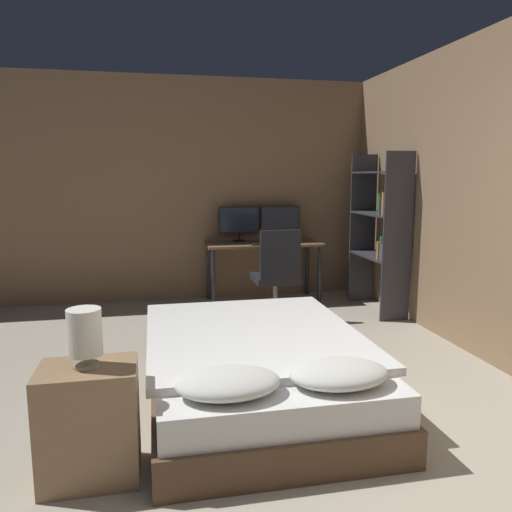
{
  "coord_description": "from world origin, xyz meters",
  "views": [
    {
      "loc": [
        -0.84,
        -1.96,
        1.53
      ],
      "look_at": [
        0.14,
        2.75,
        0.75
      ],
      "focal_mm": 35.0,
      "sensor_mm": 36.0,
      "label": 1
    }
  ],
  "objects_px": {
    "desk": "(263,250)",
    "monitor_right": "(280,220)",
    "computer_mouse": "(289,242)",
    "monitor_left": "(239,221)",
    "keyboard": "(267,244)",
    "bookshelf": "(383,226)",
    "office_chair": "(277,282)",
    "bedside_lamp": "(85,333)",
    "bed": "(256,368)",
    "nightstand": "(90,423)"
  },
  "relations": [
    {
      "from": "desk",
      "to": "monitor_right",
      "type": "height_order",
      "value": "monitor_right"
    },
    {
      "from": "desk",
      "to": "computer_mouse",
      "type": "height_order",
      "value": "computer_mouse"
    },
    {
      "from": "desk",
      "to": "monitor_left",
      "type": "xyz_separation_m",
      "value": [
        -0.26,
        0.19,
        0.34
      ]
    },
    {
      "from": "computer_mouse",
      "to": "keyboard",
      "type": "bearing_deg",
      "value": 180.0
    },
    {
      "from": "monitor_right",
      "to": "bookshelf",
      "type": "relative_size",
      "value": 0.28
    },
    {
      "from": "keyboard",
      "to": "office_chair",
      "type": "relative_size",
      "value": 0.38
    },
    {
      "from": "bedside_lamp",
      "to": "bookshelf",
      "type": "height_order",
      "value": "bookshelf"
    },
    {
      "from": "computer_mouse",
      "to": "bookshelf",
      "type": "height_order",
      "value": "bookshelf"
    },
    {
      "from": "bed",
      "to": "bookshelf",
      "type": "relative_size",
      "value": 1.15
    },
    {
      "from": "bedside_lamp",
      "to": "keyboard",
      "type": "relative_size",
      "value": 0.81
    },
    {
      "from": "bed",
      "to": "keyboard",
      "type": "distance_m",
      "value": 2.63
    },
    {
      "from": "bedside_lamp",
      "to": "computer_mouse",
      "type": "relative_size",
      "value": 4.22
    },
    {
      "from": "bed",
      "to": "monitor_right",
      "type": "xyz_separation_m",
      "value": [
        0.91,
        2.87,
        0.74
      ]
    },
    {
      "from": "bedside_lamp",
      "to": "computer_mouse",
      "type": "height_order",
      "value": "bedside_lamp"
    },
    {
      "from": "monitor_right",
      "to": "computer_mouse",
      "type": "xyz_separation_m",
      "value": [
        0.01,
        -0.38,
        -0.23
      ]
    },
    {
      "from": "nightstand",
      "to": "computer_mouse",
      "type": "bearing_deg",
      "value": 58.92
    },
    {
      "from": "monitor_left",
      "to": "office_chair",
      "type": "relative_size",
      "value": 0.51
    },
    {
      "from": "bed",
      "to": "bedside_lamp",
      "type": "xyz_separation_m",
      "value": [
        -1.0,
        -0.69,
        0.53
      ]
    },
    {
      "from": "bedside_lamp",
      "to": "monitor_left",
      "type": "bearing_deg",
      "value": 68.75
    },
    {
      "from": "desk",
      "to": "office_chair",
      "type": "distance_m",
      "value": 0.77
    },
    {
      "from": "computer_mouse",
      "to": "office_chair",
      "type": "xyz_separation_m",
      "value": [
        -0.28,
        -0.54,
        -0.36
      ]
    },
    {
      "from": "bed",
      "to": "monitor_right",
      "type": "relative_size",
      "value": 4.07
    },
    {
      "from": "office_chair",
      "to": "keyboard",
      "type": "bearing_deg",
      "value": 88.7
    },
    {
      "from": "bedside_lamp",
      "to": "monitor_left",
      "type": "distance_m",
      "value": 3.83
    },
    {
      "from": "keyboard",
      "to": "office_chair",
      "type": "bearing_deg",
      "value": -91.3
    },
    {
      "from": "keyboard",
      "to": "bookshelf",
      "type": "xyz_separation_m",
      "value": [
        1.18,
        -0.58,
        0.24
      ]
    },
    {
      "from": "nightstand",
      "to": "bedside_lamp",
      "type": "relative_size",
      "value": 2.0
    },
    {
      "from": "desk",
      "to": "bedside_lamp",
      "type": "bearing_deg",
      "value": -116.04
    },
    {
      "from": "bed",
      "to": "bookshelf",
      "type": "height_order",
      "value": "bookshelf"
    },
    {
      "from": "desk",
      "to": "bookshelf",
      "type": "height_order",
      "value": "bookshelf"
    },
    {
      "from": "bedside_lamp",
      "to": "monitor_right",
      "type": "distance_m",
      "value": 4.05
    },
    {
      "from": "office_chair",
      "to": "computer_mouse",
      "type": "bearing_deg",
      "value": 62.27
    },
    {
      "from": "office_chair",
      "to": "bedside_lamp",
      "type": "bearing_deg",
      "value": -121.74
    },
    {
      "from": "bedside_lamp",
      "to": "monitor_right",
      "type": "bearing_deg",
      "value": 61.8
    },
    {
      "from": "nightstand",
      "to": "computer_mouse",
      "type": "relative_size",
      "value": 8.46
    },
    {
      "from": "bed",
      "to": "monitor_left",
      "type": "bearing_deg",
      "value": 82.39
    },
    {
      "from": "bed",
      "to": "computer_mouse",
      "type": "xyz_separation_m",
      "value": [
        0.92,
        2.5,
        0.51
      ]
    },
    {
      "from": "nightstand",
      "to": "bedside_lamp",
      "type": "xyz_separation_m",
      "value": [
        -0.0,
        0.0,
        0.47
      ]
    },
    {
      "from": "computer_mouse",
      "to": "bookshelf",
      "type": "xyz_separation_m",
      "value": [
        0.91,
        -0.58,
        0.23
      ]
    },
    {
      "from": "bedside_lamp",
      "to": "bookshelf",
      "type": "bearing_deg",
      "value": 42.62
    },
    {
      "from": "nightstand",
      "to": "bookshelf",
      "type": "xyz_separation_m",
      "value": [
        2.83,
        2.61,
        0.68
      ]
    },
    {
      "from": "monitor_right",
      "to": "office_chair",
      "type": "distance_m",
      "value": 1.12
    },
    {
      "from": "monitor_right",
      "to": "keyboard",
      "type": "xyz_separation_m",
      "value": [
        -0.26,
        -0.38,
        -0.24
      ]
    },
    {
      "from": "monitor_right",
      "to": "desk",
      "type": "bearing_deg",
      "value": -144.05
    },
    {
      "from": "monitor_left",
      "to": "computer_mouse",
      "type": "xyz_separation_m",
      "value": [
        0.53,
        -0.38,
        -0.23
      ]
    },
    {
      "from": "bedside_lamp",
      "to": "keyboard",
      "type": "xyz_separation_m",
      "value": [
        1.65,
        3.18,
        -0.03
      ]
    },
    {
      "from": "office_chair",
      "to": "nightstand",
      "type": "bearing_deg",
      "value": -121.74
    },
    {
      "from": "bedside_lamp",
      "to": "bookshelf",
      "type": "xyz_separation_m",
      "value": [
        2.83,
        2.61,
        0.21
      ]
    },
    {
      "from": "desk",
      "to": "computer_mouse",
      "type": "relative_size",
      "value": 19.75
    },
    {
      "from": "bedside_lamp",
      "to": "bed",
      "type": "bearing_deg",
      "value": 34.47
    }
  ]
}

